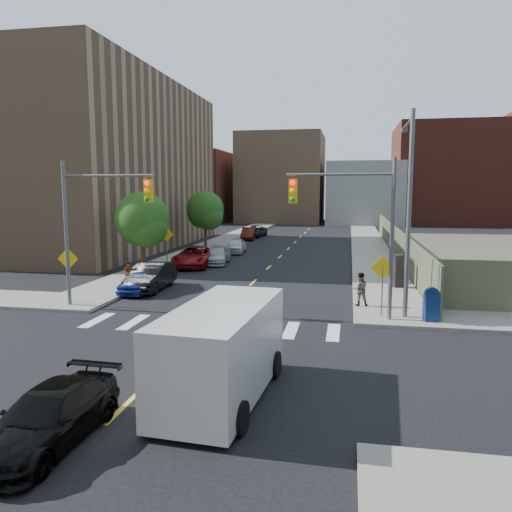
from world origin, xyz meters
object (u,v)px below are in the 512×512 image
at_px(parked_car_grey, 254,231).
at_px(payphone, 398,271).
at_px(pedestrian_west, 128,275).
at_px(pedestrian_east, 360,289).
at_px(parked_car_maroon, 249,234).
at_px(parked_car_white, 236,246).
at_px(cargo_van, 224,348).
at_px(parked_car_black, 151,277).
at_px(parked_car_silver, 217,256).
at_px(parked_car_red, 194,257).
at_px(parked_car_blue, 142,281).
at_px(black_sedan, 49,417).
at_px(mailbox, 431,304).

bearing_deg(parked_car_grey, payphone, -60.77).
distance_m(pedestrian_west, pedestrian_east, 12.71).
relative_size(parked_car_maroon, parked_car_grey, 0.84).
relative_size(parked_car_white, cargo_van, 0.67).
xyz_separation_m(parked_car_grey, cargo_van, (7.91, -45.82, 0.68)).
relative_size(parked_car_maroon, pedestrian_west, 2.65).
distance_m(parked_car_black, parked_car_silver, 10.52).
bearing_deg(pedestrian_west, pedestrian_east, -81.70).
bearing_deg(parked_car_white, cargo_van, -82.29).
distance_m(parked_car_white, parked_car_maroon, 12.21).
relative_size(parked_car_grey, pedestrian_east, 3.09).
height_order(parked_car_grey, pedestrian_east, pedestrian_east).
bearing_deg(parked_car_white, parked_car_red, -103.55).
xyz_separation_m(parked_car_white, payphone, (12.72, -14.27, 0.41)).
height_order(parked_car_blue, parked_car_silver, parked_car_blue).
distance_m(parked_car_black, payphone, 14.05).
bearing_deg(pedestrian_west, cargo_van, -129.79).
height_order(parked_car_maroon, black_sedan, parked_car_maroon).
bearing_deg(parked_car_red, pedestrian_west, -100.14).
bearing_deg(pedestrian_west, parked_car_maroon, 14.19).
xyz_separation_m(parked_car_red, parked_car_grey, (0.00, 23.71, -0.06)).
relative_size(parked_car_blue, payphone, 2.05).
bearing_deg(parked_car_black, parked_car_silver, 82.34).
bearing_deg(parked_car_grey, parked_car_maroon, -86.01).
relative_size(mailbox, payphone, 0.79).
relative_size(parked_car_red, cargo_van, 0.92).
bearing_deg(cargo_van, payphone, 73.41).
xyz_separation_m(parked_car_blue, parked_car_white, (1.30, 17.70, 0.02)).
distance_m(parked_car_white, pedestrian_east, 21.98).
bearing_deg(parked_car_silver, pedestrian_east, -55.82).
bearing_deg(parked_car_blue, payphone, 15.17).
xyz_separation_m(parked_car_black, mailbox, (14.46, -4.65, 0.09)).
xyz_separation_m(parked_car_blue, payphone, (14.02, 3.42, 0.43)).
height_order(parked_car_silver, pedestrian_west, pedestrian_west).
distance_m(parked_car_maroon, payphone, 29.90).
relative_size(parked_car_maroon, cargo_van, 0.72).
xyz_separation_m(parked_car_red, parked_car_white, (1.30, 8.23, -0.08)).
height_order(parked_car_silver, mailbox, mailbox).
bearing_deg(parked_car_red, black_sedan, -84.81).
height_order(parked_car_black, parked_car_white, parked_car_black).
height_order(parked_car_black, pedestrian_east, pedestrian_east).
height_order(parked_car_maroon, pedestrian_west, pedestrian_west).
relative_size(black_sedan, payphone, 2.30).
distance_m(parked_car_silver, pedestrian_east, 16.54).
bearing_deg(parked_car_white, parked_car_black, -98.16).
relative_size(parked_car_black, payphone, 2.52).
bearing_deg(parked_car_silver, parked_car_red, -132.61).
height_order(parked_car_blue, payphone, payphone).
height_order(parked_car_blue, pedestrian_west, pedestrian_west).
bearing_deg(parked_car_silver, black_sedan, -88.09).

